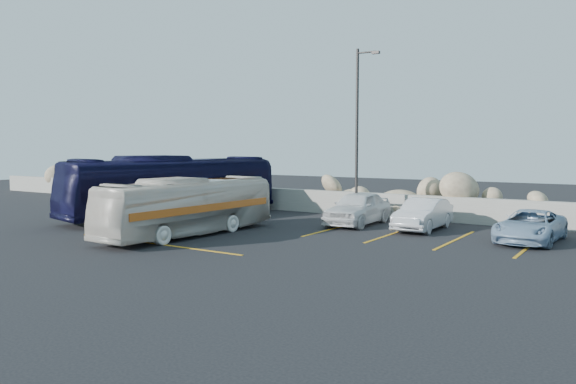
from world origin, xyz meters
The scene contains 10 objects.
ground centered at (0.00, 0.00, 0.00)m, with size 90.00×90.00×0.00m, color black.
seawall centered at (0.00, 12.00, 0.60)m, with size 60.00×0.40×1.20m, color gray.
riprap_pile centered at (0.00, 13.20, 1.30)m, with size 54.00×2.80×2.60m, color #947E61, non-canonical shape.
parking_lines centered at (4.64, 5.57, 0.01)m, with size 18.16×9.36×0.01m.
lamppost centered at (2.56, 9.50, 4.30)m, with size 1.14×0.18×8.00m.
vintage_bus centered at (-1.39, 2.39, 1.15)m, with size 1.94×8.29×2.31m, color silver.
tour_coach centered at (-5.99, 6.13, 1.55)m, with size 2.61×11.15×3.11m, color black.
car_a centered at (2.88, 8.87, 0.76)m, with size 1.79×4.46×1.52m, color silver.
car_b centered at (5.95, 8.88, 0.66)m, with size 1.41×4.04×1.33m, color silver.
car_d centered at (10.33, 8.11, 0.59)m, with size 1.96×4.25×1.18m, color #85A1BD.
Camera 1 is at (14.07, -14.06, 3.51)m, focal length 35.00 mm.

